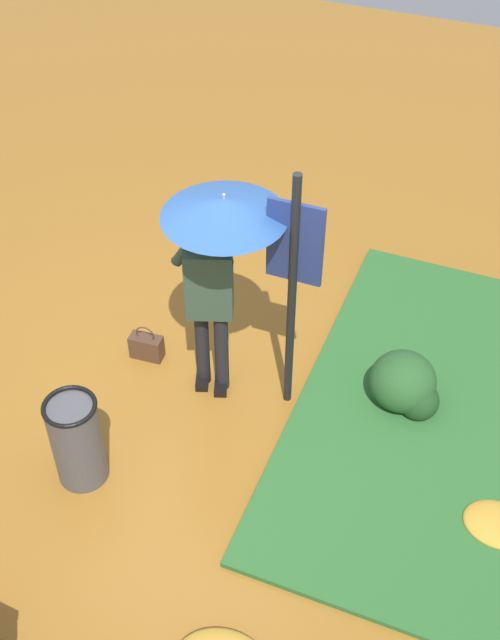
# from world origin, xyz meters

# --- Properties ---
(ground_plane) EXTENTS (18.00, 18.00, 0.00)m
(ground_plane) POSITION_xyz_m (0.00, 0.00, 0.00)
(ground_plane) COLOR #9E6623
(person_with_umbrella) EXTENTS (0.96, 0.96, 2.04)m
(person_with_umbrella) POSITION_xyz_m (0.17, 0.30, 1.55)
(person_with_umbrella) COLOR black
(person_with_umbrella) RESTS_ON ground_plane
(info_sign_post) EXTENTS (0.44, 0.07, 2.30)m
(info_sign_post) POSITION_xyz_m (0.77, 0.37, 1.44)
(info_sign_post) COLOR black
(info_sign_post) RESTS_ON ground_plane
(handbag) EXTENTS (0.31, 0.16, 0.37)m
(handbag) POSITION_xyz_m (-0.61, 0.37, 0.13)
(handbag) COLOR #4C3323
(handbag) RESTS_ON ground_plane
(trash_bin) EXTENTS (0.42, 0.42, 0.83)m
(trash_bin) POSITION_xyz_m (-0.47, -1.01, 0.42)
(trash_bin) COLOR #4C4C51
(trash_bin) RESTS_ON ground_plane
(shrub_cluster) EXTENTS (0.63, 0.57, 0.52)m
(shrub_cluster) POSITION_xyz_m (1.73, 0.67, 0.24)
(shrub_cluster) COLOR #285628
(shrub_cluster) RESTS_ON ground_plane
(leaf_pile_by_bench) EXTENTS (0.53, 0.43, 0.12)m
(leaf_pile_by_bench) POSITION_xyz_m (2.70, -0.29, 0.06)
(leaf_pile_by_bench) COLOR gold
(leaf_pile_by_bench) RESTS_ON ground_plane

